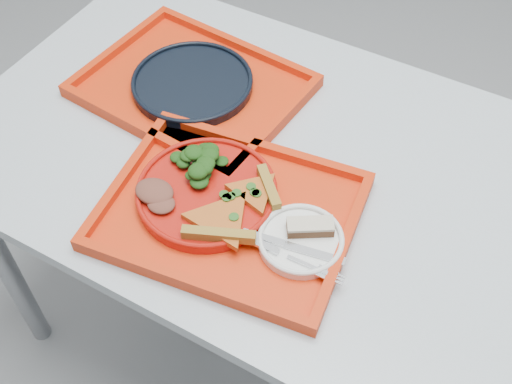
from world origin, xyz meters
The scene contains 14 objects.
ground centered at (0.00, 0.00, 0.00)m, with size 10.00×10.00×0.00m, color gray.
table centered at (0.00, 0.00, 0.68)m, with size 1.60×0.80×0.75m.
tray_main centered at (-0.15, -0.17, 0.76)m, with size 0.45×0.35×0.01m, color red.
tray_far centered at (-0.40, 0.09, 0.76)m, with size 0.45×0.35×0.01m, color red.
dinner_plate centered at (-0.21, -0.16, 0.77)m, with size 0.26×0.26×0.02m, color #AC140B.
side_plate centered at (-0.01, -0.17, 0.77)m, with size 0.15×0.15×0.01m, color white.
navy_plate centered at (-0.40, 0.09, 0.77)m, with size 0.26×0.26×0.02m, color black.
pizza_slice_a centered at (-0.15, -0.20, 0.79)m, with size 0.15×0.13×0.02m, color orange, non-canonical shape.
pizza_slice_b centered at (-0.13, -0.12, 0.79)m, with size 0.11×0.10×0.02m, color orange, non-canonical shape.
salad_heap centered at (-0.25, -0.12, 0.80)m, with size 0.09×0.08×0.05m, color black.
meat_portion centered at (-0.28, -0.21, 0.79)m, with size 0.07×0.06×0.02m, color brown.
dessert_bar centered at (0.00, -0.14, 0.79)m, with size 0.09×0.07×0.02m.
knife centered at (-0.01, -0.19, 0.78)m, with size 0.18×0.02×0.01m, color silver.
fork centered at (-0.01, -0.21, 0.78)m, with size 0.18×0.02×0.01m, color silver.
Camera 1 is at (0.24, -0.76, 1.69)m, focal length 45.00 mm.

